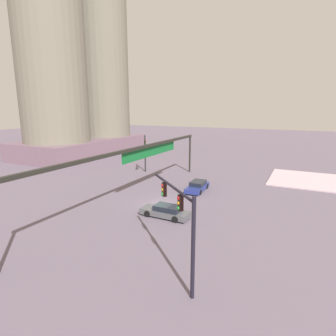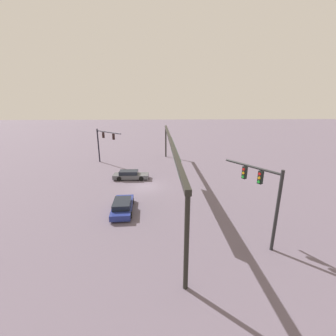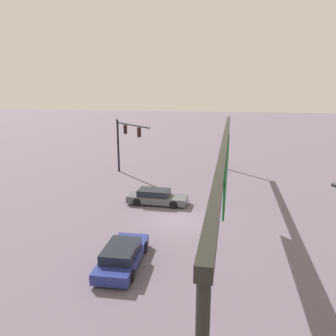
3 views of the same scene
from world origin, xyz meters
name	(u,v)px [view 3 (image 3 of 3)]	position (x,y,z in m)	size (l,w,h in m)	color
ground_plane	(178,220)	(0.00, 0.00, 0.00)	(239.88, 239.88, 0.00)	#635767
traffic_signal_near_corner	(125,136)	(-11.66, -7.71, 4.24)	(4.72, 4.97, 5.94)	black
overhead_sign_gantry	(225,151)	(0.97, 3.15, 5.35)	(32.92, 0.43, 6.12)	black
sedan_car_approaching	(122,255)	(6.66, -1.92, 0.58)	(4.84, 2.09, 1.21)	navy
sedan_car_waiting_far	(156,197)	(-3.05, -2.31, 0.58)	(1.89, 4.88, 1.21)	#4E5055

